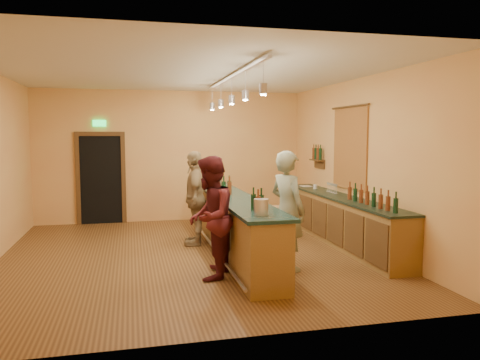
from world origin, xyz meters
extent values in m
plane|color=#502F17|center=(0.00, 0.00, 0.00)|extent=(7.00, 7.00, 0.00)
cube|color=silver|center=(0.00, 0.00, 3.20)|extent=(6.50, 7.00, 0.02)
cube|color=#E29455|center=(0.00, 3.50, 1.60)|extent=(6.50, 0.02, 3.20)
cube|color=#E29455|center=(0.00, -3.50, 1.60)|extent=(6.50, 0.02, 3.20)
cube|color=#E29455|center=(3.25, 0.00, 1.60)|extent=(0.02, 7.00, 3.20)
cube|color=black|center=(-1.70, 3.48, 1.05)|extent=(0.95, 0.06, 2.10)
cube|color=#483015|center=(-2.22, 3.46, 1.05)|extent=(0.10, 0.08, 2.10)
cube|color=#483015|center=(-1.18, 3.46, 1.05)|extent=(0.10, 0.08, 2.10)
cube|color=#483015|center=(-1.70, 3.46, 2.15)|extent=(1.15, 0.08, 0.10)
cube|color=#19E54C|center=(-1.70, 3.45, 2.40)|extent=(0.30, 0.04, 0.15)
cube|color=maroon|center=(3.23, 0.40, 1.85)|extent=(0.03, 1.40, 1.60)
cube|color=#483015|center=(3.16, 1.90, 1.55)|extent=(0.16, 0.55, 0.03)
cube|color=#483015|center=(3.23, 1.90, 1.45)|extent=(0.03, 0.55, 0.18)
cube|color=brown|center=(2.97, 0.20, 0.45)|extent=(0.55, 4.50, 0.90)
cube|color=black|center=(2.97, 0.20, 0.92)|extent=(0.60, 4.55, 0.04)
cylinder|color=silver|center=(2.97, 1.50, 0.99)|extent=(0.09, 0.09, 0.09)
cube|color=silver|center=(2.94, 2.00, 0.95)|extent=(0.22, 0.30, 0.01)
cube|color=brown|center=(0.75, 0.00, 0.50)|extent=(0.60, 5.00, 1.00)
cube|color=#14302C|center=(0.75, 0.00, 1.02)|extent=(0.70, 5.10, 0.05)
cylinder|color=silver|center=(0.39, 0.00, 0.15)|extent=(0.05, 5.00, 0.05)
cylinder|color=silver|center=(0.70, -2.10, 1.16)|extent=(0.20, 0.20, 0.22)
cylinder|color=silver|center=(0.70, 1.20, 1.16)|extent=(0.20, 0.20, 0.22)
cube|color=silver|center=(0.75, 0.00, 3.14)|extent=(0.06, 4.60, 0.05)
cylinder|color=silver|center=(0.75, -2.00, 2.95)|extent=(0.01, 0.01, 0.35)
cylinder|color=#A5A5AD|center=(0.75, -2.00, 2.75)|extent=(0.11, 0.11, 0.14)
cylinder|color=#FFEABF|center=(0.75, -2.00, 2.67)|extent=(0.08, 0.08, 0.02)
cylinder|color=silver|center=(0.75, -1.00, 2.95)|extent=(0.01, 0.01, 0.35)
cylinder|color=#A5A5AD|center=(0.75, -1.00, 2.75)|extent=(0.11, 0.11, 0.14)
cylinder|color=#FFEABF|center=(0.75, -1.00, 2.67)|extent=(0.08, 0.08, 0.02)
cylinder|color=silver|center=(0.75, 0.00, 2.95)|extent=(0.01, 0.01, 0.35)
cylinder|color=#A5A5AD|center=(0.75, 0.00, 2.75)|extent=(0.11, 0.11, 0.14)
cylinder|color=#FFEABF|center=(0.75, 0.00, 2.67)|extent=(0.08, 0.08, 0.02)
cylinder|color=silver|center=(0.75, 1.00, 2.95)|extent=(0.01, 0.01, 0.35)
cylinder|color=#A5A5AD|center=(0.75, 1.00, 2.75)|extent=(0.11, 0.11, 0.14)
cylinder|color=#FFEABF|center=(0.75, 1.00, 2.67)|extent=(0.08, 0.08, 0.02)
cylinder|color=silver|center=(0.75, 2.00, 2.95)|extent=(0.01, 0.01, 0.35)
cylinder|color=#A5A5AD|center=(0.75, 2.00, 2.75)|extent=(0.11, 0.11, 0.14)
cylinder|color=#FFEABF|center=(0.75, 2.00, 2.67)|extent=(0.08, 0.08, 0.02)
imported|color=gray|center=(1.39, -1.21, 0.94)|extent=(0.69, 0.81, 1.89)
imported|color=#59191E|center=(0.12, -1.37, 0.91)|extent=(0.97, 1.08, 1.82)
imported|color=#997A51|center=(0.20, 0.81, 0.91)|extent=(0.62, 1.13, 1.82)
cylinder|color=#9B6446|center=(1.90, 0.88, 0.66)|extent=(0.33, 0.33, 0.04)
cylinder|color=#9B6446|center=(2.02, 0.88, 0.32)|extent=(0.04, 0.04, 0.64)
cylinder|color=#9B6446|center=(1.84, 0.99, 0.32)|extent=(0.04, 0.04, 0.64)
cylinder|color=#9B6446|center=(1.84, 0.77, 0.32)|extent=(0.04, 0.04, 0.64)
camera|label=1|loc=(-1.01, -8.12, 2.14)|focal=35.00mm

